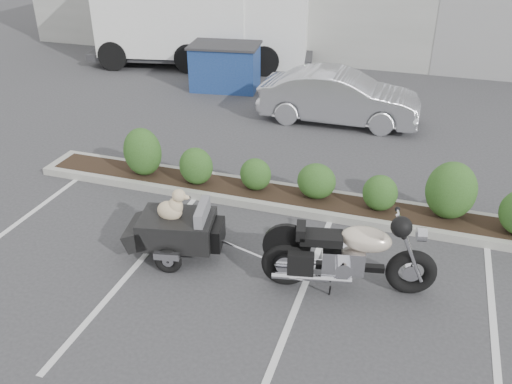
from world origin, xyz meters
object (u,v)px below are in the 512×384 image
(pet_trailer, at_px, (176,228))
(delivery_truck, at_px, (201,15))
(motorcycle, at_px, (349,256))
(sedan, at_px, (339,97))
(dumpster, at_px, (225,66))

(pet_trailer, relative_size, delivery_truck, 0.26)
(motorcycle, distance_m, delivery_truck, 13.16)
(motorcycle, distance_m, pet_trailer, 2.79)
(motorcycle, bearing_deg, delivery_truck, 110.82)
(motorcycle, height_order, sedan, motorcycle)
(motorcycle, relative_size, delivery_truck, 0.32)
(pet_trailer, xyz_separation_m, delivery_truck, (-4.27, 11.03, 1.17))
(motorcycle, xyz_separation_m, pet_trailer, (-2.79, 0.02, -0.07))
(pet_trailer, xyz_separation_m, dumpster, (-2.46, 8.59, 0.17))
(motorcycle, height_order, dumpster, motorcycle)
(sedan, height_order, delivery_truck, delivery_truck)
(motorcycle, relative_size, sedan, 0.63)
(pet_trailer, distance_m, sedan, 6.99)
(motorcycle, xyz_separation_m, delivery_truck, (-7.06, 11.05, 1.09))
(pet_trailer, relative_size, sedan, 0.51)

